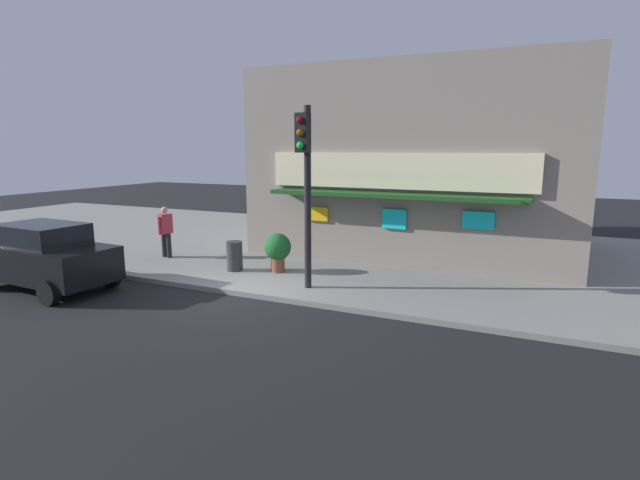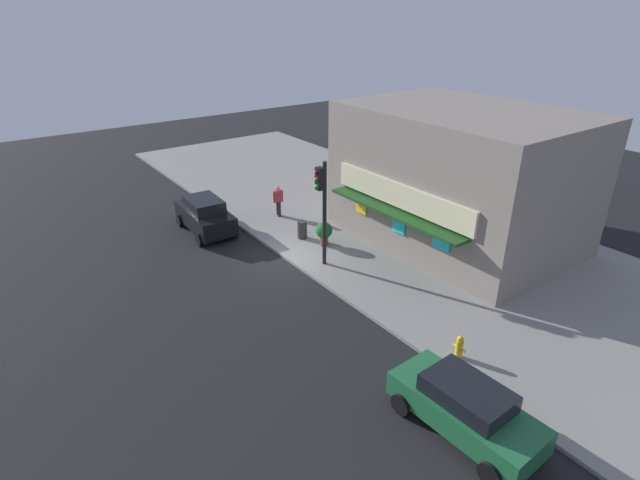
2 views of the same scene
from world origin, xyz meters
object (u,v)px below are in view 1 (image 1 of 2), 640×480
object	(u,v)px
trash_can	(235,256)
potted_plant_by_doorway	(278,249)
traffic_light	(306,173)
parked_car_black	(44,256)
pedestrian	(166,230)

from	to	relation	value
trash_can	potted_plant_by_doorway	bearing A→B (deg)	17.74
traffic_light	parked_car_black	world-z (taller)	traffic_light
trash_can	pedestrian	world-z (taller)	pedestrian
traffic_light	pedestrian	world-z (taller)	traffic_light
traffic_light	trash_can	bearing A→B (deg)	163.46
pedestrian	parked_car_black	size ratio (longest dim) A/B	0.41
parked_car_black	potted_plant_by_doorway	bearing A→B (deg)	36.71
potted_plant_by_doorway	parked_car_black	world-z (taller)	parked_car_black
pedestrian	potted_plant_by_doorway	xyz separation A→B (m)	(4.37, -0.18, -0.25)
parked_car_black	trash_can	bearing A→B (deg)	41.56
traffic_light	potted_plant_by_doorway	xyz separation A→B (m)	(-1.54, 1.23, -2.31)
pedestrian	traffic_light	bearing A→B (deg)	-13.38
parked_car_black	traffic_light	bearing A→B (deg)	21.02
pedestrian	parked_car_black	bearing A→B (deg)	-99.66
potted_plant_by_doorway	parked_car_black	xyz separation A→B (m)	(-5.04, -3.76, 0.08)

